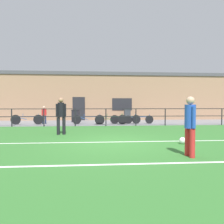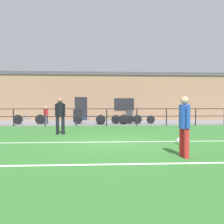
% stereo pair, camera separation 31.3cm
% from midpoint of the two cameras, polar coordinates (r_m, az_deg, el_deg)
% --- Properties ---
extents(ground, '(60.00, 44.00, 0.04)m').
position_cam_midpoint_polar(ground, '(7.44, -0.71, -8.81)').
color(ground, '#33702D').
extents(field_line_touchline, '(36.00, 0.11, 0.00)m').
position_cam_midpoint_polar(field_line_touchline, '(7.58, -0.78, -8.43)').
color(field_line_touchline, white).
rests_on(field_line_touchline, ground).
extents(field_line_hash, '(36.00, 0.11, 0.00)m').
position_cam_midpoint_polar(field_line_hash, '(4.82, 1.45, -14.49)').
color(field_line_hash, white).
rests_on(field_line_hash, ground).
extents(pavement_strip, '(48.00, 5.00, 0.02)m').
position_cam_midpoint_polar(pavement_strip, '(15.86, -2.72, -2.98)').
color(pavement_strip, slate).
rests_on(pavement_strip, ground).
extents(perimeter_fence, '(36.07, 0.07, 1.15)m').
position_cam_midpoint_polar(perimeter_fence, '(13.31, -2.39, -0.74)').
color(perimeter_fence, black).
rests_on(perimeter_fence, ground).
extents(clubhouse_facade, '(28.00, 2.56, 4.38)m').
position_cam_midpoint_polar(clubhouse_facade, '(19.51, -3.06, 4.37)').
color(clubhouse_facade, '#A37A5B').
rests_on(clubhouse_facade, ground).
extents(player_goalkeeper, '(0.46, 0.30, 1.72)m').
position_cam_midpoint_polar(player_goalkeeper, '(9.71, -15.06, -0.44)').
color(player_goalkeeper, black).
rests_on(player_goalkeeper, ground).
extents(player_striker, '(0.28, 0.44, 1.60)m').
position_cam_midpoint_polar(player_striker, '(5.67, 19.67, -2.82)').
color(player_striker, red).
rests_on(player_striker, ground).
extents(soccer_ball_match, '(0.24, 0.24, 0.24)m').
position_cam_midpoint_polar(soccer_ball_match, '(7.57, 18.15, -7.65)').
color(soccer_ball_match, white).
rests_on(soccer_ball_match, ground).
extents(spectator_child, '(0.35, 0.22, 1.27)m').
position_cam_midpoint_polar(spectator_child, '(15.46, -19.15, -0.49)').
color(spectator_child, '#232D4C').
rests_on(spectator_child, pavement_strip).
extents(bicycle_parked_0, '(2.15, 0.04, 0.71)m').
position_cam_midpoint_polar(bicycle_parked_0, '(14.82, 6.96, -2.07)').
color(bicycle_parked_0, black).
rests_on(bicycle_parked_0, pavement_strip).
extents(bicycle_parked_1, '(2.27, 0.04, 0.77)m').
position_cam_midpoint_polar(bicycle_parked_1, '(14.08, -0.91, -2.12)').
color(bicycle_parked_1, black).
rests_on(bicycle_parked_1, pavement_strip).
extents(bicycle_parked_2, '(2.27, 0.04, 0.74)m').
position_cam_midpoint_polar(bicycle_parked_2, '(14.55, -7.36, -2.08)').
color(bicycle_parked_2, black).
rests_on(bicycle_parked_2, pavement_strip).
extents(bicycle_parked_3, '(2.22, 0.04, 0.74)m').
position_cam_midpoint_polar(bicycle_parked_3, '(14.66, 3.18, -2.03)').
color(bicycle_parked_3, black).
rests_on(bicycle_parked_3, pavement_strip).
extents(bicycle_parked_4, '(2.22, 0.04, 0.77)m').
position_cam_midpoint_polar(bicycle_parked_4, '(15.36, -23.38, -1.93)').
color(bicycle_parked_4, black).
rests_on(bicycle_parked_4, pavement_strip).
extents(trash_bin_0, '(0.56, 0.48, 1.04)m').
position_cam_midpoint_polar(trash_bin_0, '(17.69, 3.81, -0.74)').
color(trash_bin_0, '#33383D').
rests_on(trash_bin_0, pavement_strip).
extents(trash_bin_1, '(0.61, 0.52, 0.98)m').
position_cam_midpoint_polar(trash_bin_1, '(16.47, -10.78, -1.07)').
color(trash_bin_1, black).
rests_on(trash_bin_1, pavement_strip).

